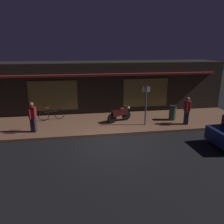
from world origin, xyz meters
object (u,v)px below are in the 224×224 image
(bicycle_parked, at_px, (52,115))
(trash_bin, at_px, (173,113))
(person_photographer, at_px, (33,117))
(person_bystander, at_px, (187,110))
(sign_post, at_px, (146,103))
(motorcycle, at_px, (120,114))

(bicycle_parked, height_order, trash_bin, trash_bin)
(person_photographer, height_order, person_bystander, same)
(person_photographer, xyz_separation_m, sign_post, (6.39, 0.17, 0.48))
(trash_bin, bearing_deg, bicycle_parked, 171.31)
(bicycle_parked, bearing_deg, sign_post, -17.95)
(motorcycle, distance_m, person_bystander, 4.03)
(bicycle_parked, bearing_deg, motorcycle, -12.73)
(person_bystander, relative_size, sign_post, 0.70)
(person_bystander, distance_m, trash_bin, 1.12)
(trash_bin, bearing_deg, person_bystander, -63.60)
(motorcycle, height_order, person_photographer, person_photographer)
(bicycle_parked, xyz_separation_m, trash_bin, (7.62, -1.16, 0.11))
(motorcycle, xyz_separation_m, sign_post, (1.38, -0.86, 0.86))
(sign_post, bearing_deg, motorcycle, 147.97)
(bicycle_parked, distance_m, sign_post, 5.98)
(bicycle_parked, relative_size, trash_bin, 1.74)
(person_bystander, height_order, trash_bin, person_bystander)
(motorcycle, xyz_separation_m, person_photographer, (-5.01, -1.03, 0.38))
(person_bystander, xyz_separation_m, trash_bin, (-0.47, 0.94, -0.41))
(sign_post, relative_size, trash_bin, 2.58)
(motorcycle, bearing_deg, person_bystander, -16.57)
(bicycle_parked, distance_m, trash_bin, 7.70)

